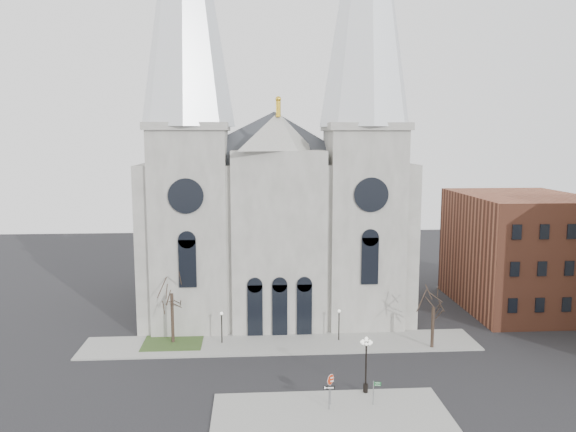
{
  "coord_description": "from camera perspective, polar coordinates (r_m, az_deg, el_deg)",
  "views": [
    {
      "loc": [
        -2.85,
        -43.57,
        20.93
      ],
      "look_at": [
        0.52,
        8.0,
        13.62
      ],
      "focal_mm": 35.0,
      "sensor_mm": 36.0,
      "label": 1
    }
  ],
  "objects": [
    {
      "name": "cathedral",
      "position": [
        66.53,
        -1.28,
        5.93
      ],
      "size": [
        33.0,
        26.66,
        54.0
      ],
      "color": "gray",
      "rests_on": "ground"
    },
    {
      "name": "grass_patch",
      "position": [
        59.9,
        -11.59,
        -12.48
      ],
      "size": [
        6.0,
        5.0,
        0.18
      ],
      "primitive_type": "cube",
      "color": "#2B451D",
      "rests_on": "ground"
    },
    {
      "name": "tree_left",
      "position": [
        58.22,
        -11.75,
        -7.41
      ],
      "size": [
        3.2,
        3.2,
        7.5
      ],
      "color": "black",
      "rests_on": "ground"
    },
    {
      "name": "globe_lamp",
      "position": [
        47.5,
        7.94,
        -14.06
      ],
      "size": [
        1.21,
        1.21,
        4.74
      ],
      "rotation": [
        0.0,
        0.0,
        -0.22
      ],
      "color": "black",
      "rests_on": "sidewalk_near"
    },
    {
      "name": "ped_lamp_right",
      "position": [
        58.79,
        5.2,
        -10.43
      ],
      "size": [
        0.32,
        0.32,
        3.26
      ],
      "color": "black",
      "rests_on": "sidewalk_far"
    },
    {
      "name": "bg_building_brick",
      "position": [
        74.65,
        22.49,
        -3.33
      ],
      "size": [
        14.0,
        18.0,
        14.0
      ],
      "primitive_type": "cube",
      "color": "brown",
      "rests_on": "ground"
    },
    {
      "name": "stop_sign",
      "position": [
        45.75,
        4.33,
        -16.53
      ],
      "size": [
        0.83,
        0.38,
        2.5
      ],
      "rotation": [
        0.0,
        0.0,
        0.42
      ],
      "color": "slate",
      "rests_on": "sidewalk_near"
    },
    {
      "name": "ground",
      "position": [
        48.42,
        0.01,
        -17.57
      ],
      "size": [
        160.0,
        160.0,
        0.0
      ],
      "primitive_type": "plane",
      "color": "black",
      "rests_on": "ground"
    },
    {
      "name": "sidewalk_far",
      "position": [
        58.49,
        -0.71,
        -12.85
      ],
      "size": [
        40.0,
        6.0,
        0.14
      ],
      "primitive_type": "cube",
      "color": "gray",
      "rests_on": "ground"
    },
    {
      "name": "street_name_sign",
      "position": [
        46.33,
        8.77,
        -17.11
      ],
      "size": [
        0.62,
        0.13,
        1.94
      ],
      "rotation": [
        0.0,
        0.0,
        -0.13
      ],
      "color": "slate",
      "rests_on": "sidewalk_near"
    },
    {
      "name": "ped_lamp_left",
      "position": [
        58.21,
        -6.76,
        -10.65
      ],
      "size": [
        0.32,
        0.32,
        3.26
      ],
      "color": "black",
      "rests_on": "sidewalk_far"
    },
    {
      "name": "sidewalk_near",
      "position": [
        44.24,
        4.59,
        -20.12
      ],
      "size": [
        18.0,
        10.0,
        0.14
      ],
      "primitive_type": "cube",
      "color": "gray",
      "rests_on": "ground"
    },
    {
      "name": "tree_right",
      "position": [
        57.91,
        14.56,
        -8.74
      ],
      "size": [
        3.2,
        3.2,
        6.0
      ],
      "color": "black",
      "rests_on": "ground"
    },
    {
      "name": "one_way_sign",
      "position": [
        45.17,
        4.21,
        -17.43
      ],
      "size": [
        0.88,
        0.09,
        2.01
      ],
      "rotation": [
        0.0,
        0.0,
        -0.03
      ],
      "color": "slate",
      "rests_on": "sidewalk_near"
    }
  ]
}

